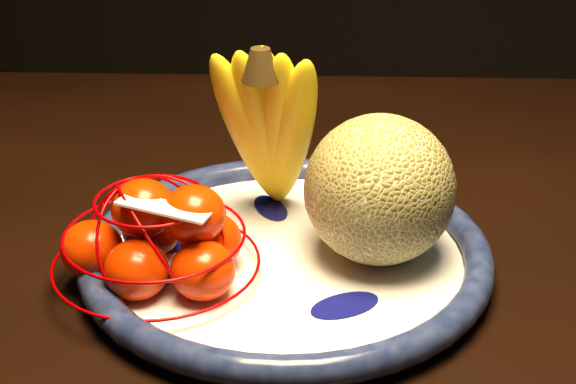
% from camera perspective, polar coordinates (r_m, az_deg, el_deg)
% --- Properties ---
extents(dining_table, '(1.57, 1.07, 0.73)m').
position_cam_1_polar(dining_table, '(0.89, 13.91, -7.09)').
color(dining_table, black).
rests_on(dining_table, ground).
extents(fruit_bowl, '(0.35, 0.35, 0.03)m').
position_cam_1_polar(fruit_bowl, '(0.76, -0.13, -4.11)').
color(fruit_bowl, white).
rests_on(fruit_bowl, dining_table).
extents(cantaloupe, '(0.13, 0.13, 0.13)m').
position_cam_1_polar(cantaloupe, '(0.73, 5.94, 0.16)').
color(cantaloupe, olive).
rests_on(cantaloupe, fruit_bowl).
extents(banana_bunch, '(0.12, 0.11, 0.19)m').
position_cam_1_polar(banana_bunch, '(0.78, -1.15, 4.50)').
color(banana_bunch, yellow).
rests_on(banana_bunch, fruit_bowl).
extents(mandarin_bag, '(0.22, 0.22, 0.11)m').
position_cam_1_polar(mandarin_bag, '(0.72, -8.28, -3.14)').
color(mandarin_bag, '#FF2700').
rests_on(mandarin_bag, fruit_bowl).
extents(price_tag, '(0.07, 0.03, 0.01)m').
position_cam_1_polar(price_tag, '(0.68, -8.01, -1.01)').
color(price_tag, white).
rests_on(price_tag, mandarin_bag).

